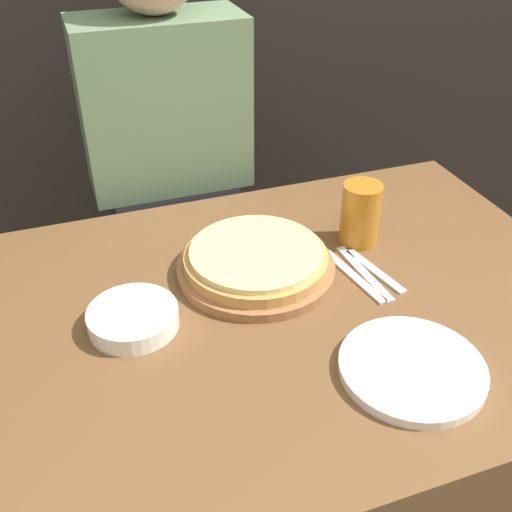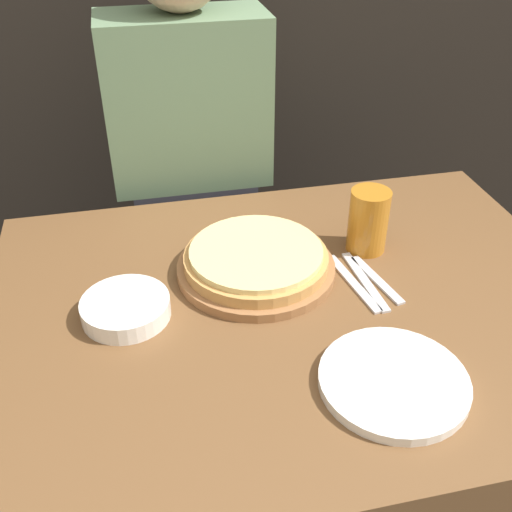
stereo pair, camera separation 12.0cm
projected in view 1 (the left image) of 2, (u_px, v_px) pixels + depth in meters
The scene contains 9 objects.
dining_table at pixel (295, 428), 1.37m from camera, with size 1.16×0.88×0.76m.
pizza_on_board at pixel (256, 262), 1.21m from camera, with size 0.32×0.32×0.06m.
beer_glass at pixel (361, 211), 1.27m from camera, with size 0.08×0.08×0.14m.
dinner_plate at pixel (412, 368), 0.98m from camera, with size 0.24×0.24×0.02m.
side_bowl at pixel (133, 318), 1.07m from camera, with size 0.16×0.16×0.04m.
fork at pixel (353, 276), 1.21m from camera, with size 0.05×0.20×0.00m.
dinner_knife at pixel (364, 273), 1.21m from camera, with size 0.03×0.20×0.00m.
spoon at pixel (375, 271), 1.22m from camera, with size 0.05×0.17×0.00m.
diner_person at pixel (172, 201), 1.63m from camera, with size 0.40×0.21×1.37m.
Camera 1 is at (-0.38, -0.82, 1.48)m, focal length 42.00 mm.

